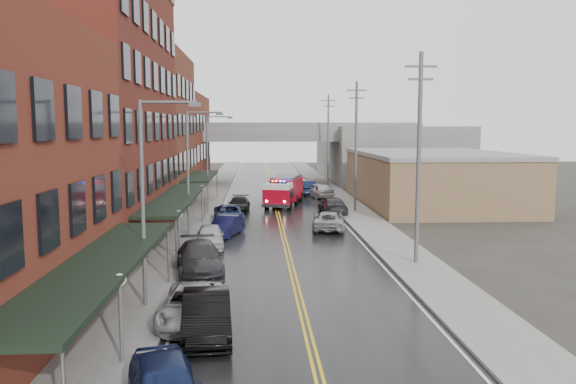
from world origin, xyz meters
name	(u,v)px	position (x,y,z in m)	size (l,w,h in m)	color
road	(280,222)	(0.00, 30.00, 0.01)	(11.00, 160.00, 0.02)	black
sidewalk_left	(192,222)	(-7.30, 30.00, 0.07)	(3.00, 160.00, 0.15)	slate
sidewalk_right	(367,220)	(7.30, 30.00, 0.07)	(3.00, 160.00, 0.15)	slate
curb_left	(212,222)	(-5.65, 30.00, 0.07)	(0.30, 160.00, 0.15)	gray
curb_right	(347,221)	(5.65, 30.00, 0.07)	(0.30, 160.00, 0.15)	gray
brick_building_b	(88,110)	(-13.30, 23.00, 9.00)	(9.00, 20.00, 18.00)	#501A15
brick_building_c	(141,131)	(-13.30, 40.50, 7.50)	(9.00, 15.00, 15.00)	#5B2B1B
brick_building_far	(169,142)	(-13.30, 58.00, 6.00)	(9.00, 20.00, 12.00)	#5F2C19
tan_building	(432,180)	(16.00, 40.00, 2.50)	(14.00, 22.00, 5.00)	olive
right_far_block	(385,152)	(18.00, 70.00, 4.00)	(18.00, 30.00, 8.00)	slate
awning_0	(102,263)	(-7.49, 4.00, 2.99)	(2.60, 16.00, 3.09)	black
awning_1	(177,198)	(-7.49, 23.00, 2.99)	(2.60, 18.00, 3.09)	black
awning_2	(201,176)	(-7.49, 40.50, 2.99)	(2.60, 13.00, 3.09)	black
globe_lamp_0	(120,298)	(-6.40, 2.00, 2.31)	(0.44, 0.44, 3.12)	#59595B
globe_lamp_1	(179,224)	(-6.40, 16.00, 2.31)	(0.44, 0.44, 3.12)	#59595B
globe_lamp_2	(202,195)	(-6.40, 30.00, 2.31)	(0.44, 0.44, 3.12)	#59595B
street_lamp_0	(148,190)	(-6.55, 8.00, 5.19)	(2.64, 0.22, 9.00)	#59595B
street_lamp_1	(191,165)	(-6.55, 24.00, 5.19)	(2.64, 0.22, 9.00)	#59595B
street_lamp_2	(210,154)	(-6.55, 40.00, 5.19)	(2.64, 0.22, 9.00)	#59595B
utility_pole_0	(419,155)	(7.20, 15.00, 6.31)	(1.80, 0.24, 12.00)	#59595B
utility_pole_1	(356,144)	(7.20, 35.00, 6.31)	(1.80, 0.24, 12.00)	#59595B
utility_pole_2	(328,140)	(7.20, 55.00, 6.31)	(1.80, 0.24, 12.00)	#59595B
overpass	(270,141)	(0.00, 62.00, 5.99)	(40.00, 10.00, 7.50)	slate
fire_truck	(284,190)	(0.82, 39.83, 1.60)	(4.73, 8.45, 2.94)	#B0081B
parked_car_left_1	(207,315)	(-3.83, 4.49, 0.83)	(1.77, 5.07, 1.67)	black
parked_car_left_2	(192,305)	(-4.57, 6.10, 0.72)	(2.38, 5.17, 1.44)	#9B9FA3
parked_car_left_3	(200,259)	(-5.00, 13.64, 0.84)	(2.35, 5.78, 1.68)	#28292B
parked_car_left_4	(210,236)	(-5.00, 20.27, 0.76)	(1.79, 4.45, 1.52)	#B2B2B2
parked_car_left_5	(226,226)	(-4.18, 24.22, 0.72)	(1.53, 4.38, 1.44)	black
parked_car_left_6	(229,214)	(-4.26, 30.37, 0.70)	(2.31, 5.02, 1.39)	#15224F
parked_car_left_7	(239,204)	(-3.60, 36.19, 0.68)	(1.91, 4.70, 1.36)	black
parked_car_right_0	(329,221)	(3.60, 26.33, 0.71)	(2.37, 5.14, 1.43)	gray
parked_car_right_1	(333,206)	(5.00, 34.20, 0.76)	(2.14, 5.27, 1.53)	#2A2A2D
parked_car_right_2	(318,190)	(5.00, 46.20, 0.84)	(1.98, 4.92, 1.68)	#B9B9B9
parked_car_right_3	(308,188)	(4.11, 48.72, 0.84)	(1.78, 5.10, 1.68)	black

